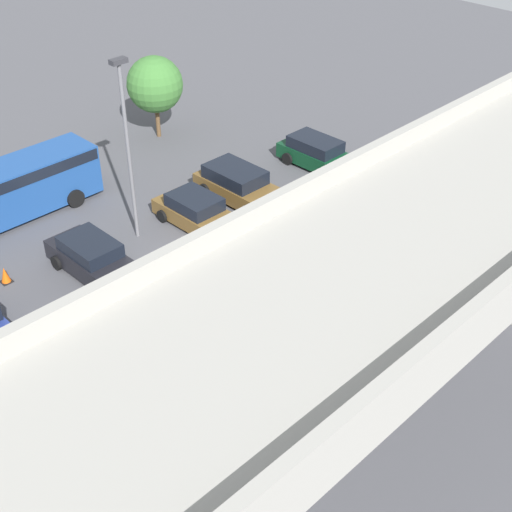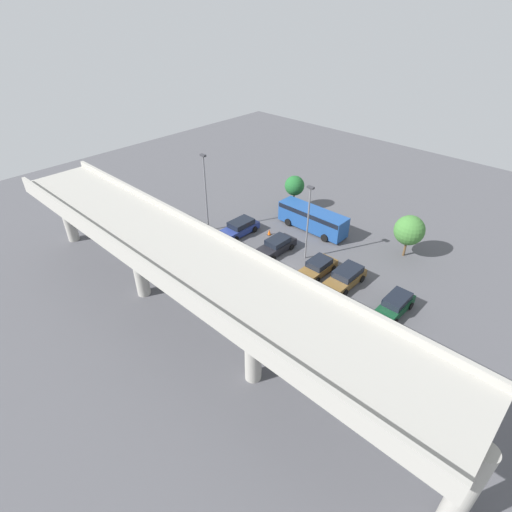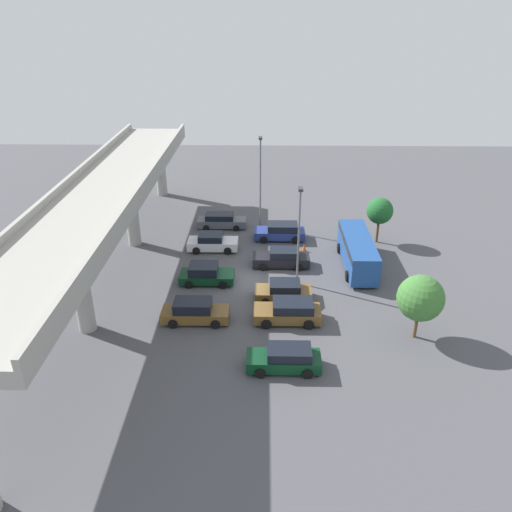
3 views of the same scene
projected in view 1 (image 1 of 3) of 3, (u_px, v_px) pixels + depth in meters
The scene contains 13 objects.
ground_plane at pixel (189, 272), 29.50m from camera, with size 89.56×89.56×0.00m, color #4C4C51.
highway_overpass at pixel (444, 236), 19.15m from camera, with size 42.98×6.25×8.35m.
parked_car_0 at pixel (318, 154), 36.89m from camera, with size 2.02×4.58×1.54m.
parked_car_1 at pixel (350, 238), 30.25m from camera, with size 2.03×4.76×1.65m.
parked_car_2 at pixel (196, 212), 32.21m from camera, with size 2.12×4.30×1.45m.
parked_car_3 at pixel (254, 294), 27.10m from camera, with size 2.24×4.38×1.57m.
parked_car_4 at pixel (94, 259), 29.00m from camera, with size 2.08×4.85×1.55m.
parked_car_5 at pixel (125, 373), 23.54m from camera, with size 2.17×4.57×1.57m.
parked_car_8 at pixel (239, 185), 34.05m from camera, with size 2.26×4.74×1.60m.
shuttle_bus at pixel (8, 188), 32.22m from camera, with size 8.46×2.57×2.60m.
lamp_post_near_aisle at pixel (127, 139), 29.15m from camera, with size 0.70×0.35×8.07m.
tree_front_left at pixel (155, 84), 38.73m from camera, with size 3.08×3.08×4.60m.
traffic_cone at pixel (5, 275), 28.77m from camera, with size 0.44×0.44×0.70m.
Camera 1 is at (14.97, 18.91, 17.24)m, focal length 50.00 mm.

